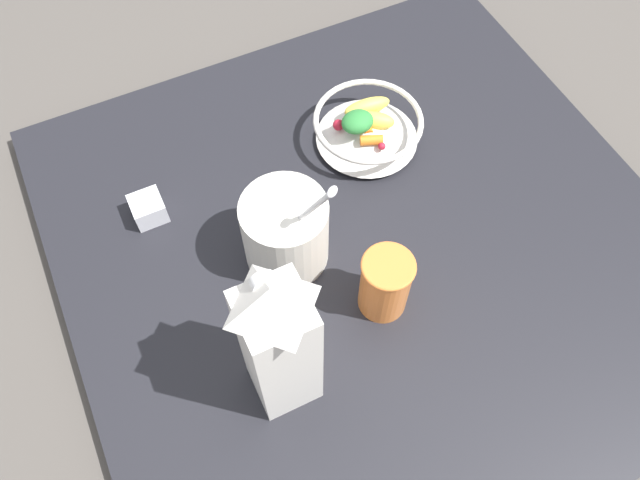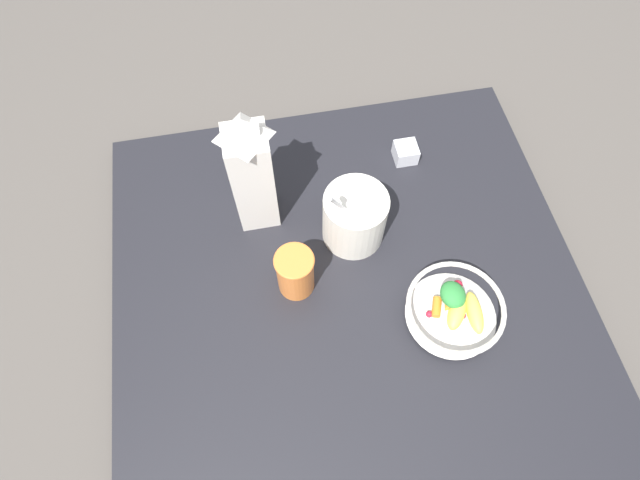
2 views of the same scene
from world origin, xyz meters
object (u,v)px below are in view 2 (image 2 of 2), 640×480
object	(u,v)px
milk_carton	(251,172)
drinking_cup	(295,272)
spice_jar	(405,153)
fruit_bowl	(454,310)
yogurt_tub	(355,216)

from	to	relation	value
milk_carton	drinking_cup	distance (m)	0.21
spice_jar	milk_carton	bearing A→B (deg)	103.39
fruit_bowl	drinking_cup	distance (m)	0.31
drinking_cup	spice_jar	xyz separation A→B (m)	(0.27, -0.30, -0.04)
fruit_bowl	spice_jar	world-z (taller)	fruit_bowl
drinking_cup	fruit_bowl	bearing A→B (deg)	-113.44
fruit_bowl	yogurt_tub	size ratio (longest dim) A/B	0.80
fruit_bowl	spice_jar	xyz separation A→B (m)	(0.39, -0.01, -0.02)
milk_carton	spice_jar	bearing A→B (deg)	-76.61
milk_carton	yogurt_tub	size ratio (longest dim) A/B	1.28
drinking_cup	milk_carton	bearing A→B (deg)	15.53
fruit_bowl	drinking_cup	world-z (taller)	drinking_cup
yogurt_tub	drinking_cup	distance (m)	0.17
yogurt_tub	drinking_cup	xyz separation A→B (m)	(-0.09, 0.14, -0.01)
fruit_bowl	drinking_cup	bearing A→B (deg)	66.56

